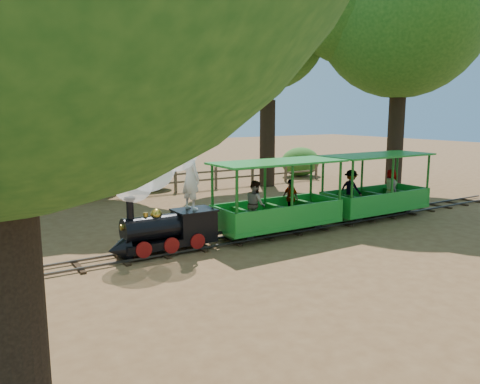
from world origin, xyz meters
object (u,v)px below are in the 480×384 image
carriage_front (275,207)px  fence (154,181)px  locomotive (159,183)px  carriage_rear (373,193)px

carriage_front → fence: size_ratio=0.21×
locomotive → fence: bearing=69.3°
locomotive → carriage_front: bearing=-1.4°
carriage_rear → fence: 9.13m
locomotive → carriage_rear: (7.48, -0.02, -0.93)m
carriage_rear → fence: (-4.49, 7.94, -0.25)m
carriage_front → carriage_rear: bearing=1.0°
carriage_rear → carriage_front: bearing=-179.0°
carriage_rear → fence: bearing=119.5°
carriage_rear → fence: carriage_rear is taller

